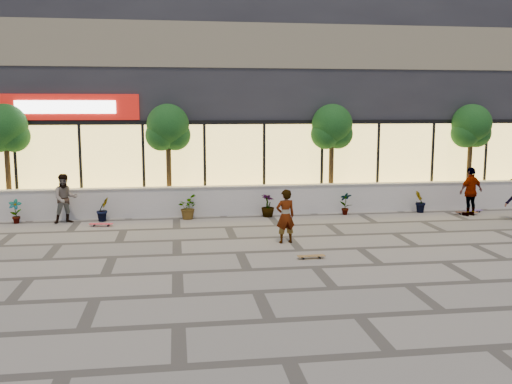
{
  "coord_description": "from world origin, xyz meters",
  "views": [
    {
      "loc": [
        -3.26,
        -12.87,
        3.77
      ],
      "look_at": [
        -0.91,
        3.66,
        1.3
      ],
      "focal_mm": 40.0,
      "sensor_mm": 36.0,
      "label": 1
    }
  ],
  "objects": [
    {
      "name": "shrub_b",
      "position": [
        -5.7,
        6.45,
        0.41
      ],
      "size": [
        0.57,
        0.57,
        0.81
      ],
      "primitive_type": "imported",
      "rotation": [
        0.0,
        0.0,
        0.82
      ],
      "color": "#133D17",
      "rests_on": "ground"
    },
    {
      "name": "ground",
      "position": [
        0.0,
        0.0,
        0.0
      ],
      "size": [
        80.0,
        80.0,
        0.0
      ],
      "primitive_type": "plane",
      "color": "gray",
      "rests_on": "ground"
    },
    {
      "name": "retail_building",
      "position": [
        -0.0,
        12.49,
        4.25
      ],
      "size": [
        24.0,
        9.17,
        8.5
      ],
      "color": "#26262B",
      "rests_on": "ground"
    },
    {
      "name": "skater_left",
      "position": [
        -6.87,
        6.3,
        0.82
      ],
      "size": [
        0.95,
        0.84,
        1.63
      ],
      "primitive_type": "imported",
      "rotation": [
        0.0,
        0.0,
        0.32
      ],
      "color": "tan",
      "rests_on": "ground"
    },
    {
      "name": "skateboard_center",
      "position": [
        0.08,
        0.77,
        0.07
      ],
      "size": [
        0.7,
        0.2,
        0.08
      ],
      "rotation": [
        0.0,
        0.0,
        0.03
      ],
      "color": "brown",
      "rests_on": "ground"
    },
    {
      "name": "shrub_e",
      "position": [
        2.7,
        6.45,
        0.41
      ],
      "size": [
        0.46,
        0.35,
        0.81
      ],
      "primitive_type": "imported",
      "rotation": [
        0.0,
        0.0,
        3.28
      ],
      "color": "#133D17",
      "rests_on": "ground"
    },
    {
      "name": "shrub_c",
      "position": [
        -2.9,
        6.45,
        0.41
      ],
      "size": [
        0.68,
        0.77,
        0.81
      ],
      "primitive_type": "imported",
      "rotation": [
        0.0,
        0.0,
        1.64
      ],
      "color": "#133D17",
      "rests_on": "ground"
    },
    {
      "name": "shrub_f",
      "position": [
        5.5,
        6.45,
        0.41
      ],
      "size": [
        0.55,
        0.57,
        0.81
      ],
      "primitive_type": "imported",
      "rotation": [
        0.0,
        0.0,
        4.1
      ],
      "color": "#133D17",
      "rests_on": "ground"
    },
    {
      "name": "skater_center",
      "position": [
        -0.24,
        2.55,
        0.76
      ],
      "size": [
        0.61,
        0.46,
        1.53
      ],
      "primitive_type": "imported",
      "rotation": [
        0.0,
        0.0,
        3.33
      ],
      "color": "silver",
      "rests_on": "ground"
    },
    {
      "name": "skateboard_right_near",
      "position": [
        7.0,
        5.87,
        0.08
      ],
      "size": [
        0.78,
        0.35,
        0.09
      ],
      "rotation": [
        0.0,
        0.0,
        -0.22
      ],
      "color": "brown",
      "rests_on": "ground"
    },
    {
      "name": "tree_west",
      "position": [
        -9.0,
        7.7,
        2.99
      ],
      "size": [
        1.6,
        1.5,
        3.92
      ],
      "color": "#403016",
      "rests_on": "ground"
    },
    {
      "name": "planter_wall",
      "position": [
        0.0,
        7.0,
        0.52
      ],
      "size": [
        22.0,
        0.42,
        1.04
      ],
      "color": "silver",
      "rests_on": "ground"
    },
    {
      "name": "tree_east",
      "position": [
        8.0,
        7.7,
        2.99
      ],
      "size": [
        1.6,
        1.5,
        3.92
      ],
      "color": "#403016",
      "rests_on": "ground"
    },
    {
      "name": "tree_midwest",
      "position": [
        -3.5,
        7.7,
        2.99
      ],
      "size": [
        1.6,
        1.5,
        3.92
      ],
      "color": "#403016",
      "rests_on": "ground"
    },
    {
      "name": "shrub_d",
      "position": [
        -0.1,
        6.45,
        0.41
      ],
      "size": [
        0.64,
        0.64,
        0.81
      ],
      "primitive_type": "imported",
      "rotation": [
        0.0,
        0.0,
        2.46
      ],
      "color": "#133D17",
      "rests_on": "ground"
    },
    {
      "name": "shrub_a",
      "position": [
        -8.5,
        6.45,
        0.41
      ],
      "size": [
        0.43,
        0.29,
        0.81
      ],
      "primitive_type": "imported",
      "color": "#133D17",
      "rests_on": "ground"
    },
    {
      "name": "skateboard_right_far",
      "position": [
        7.43,
        6.2,
        0.07
      ],
      "size": [
        0.74,
        0.31,
        0.09
      ],
      "rotation": [
        0.0,
        0.0,
        0.17
      ],
      "color": "#6A4E90",
      "rests_on": "ground"
    },
    {
      "name": "skateboard_left",
      "position": [
        -5.67,
        5.61,
        0.07
      ],
      "size": [
        0.76,
        0.29,
        0.09
      ],
      "rotation": [
        0.0,
        0.0,
        -0.13
      ],
      "color": "red",
      "rests_on": "ground"
    },
    {
      "name": "tree_mideast",
      "position": [
        2.5,
        7.7,
        2.99
      ],
      "size": [
        1.6,
        1.5,
        3.92
      ],
      "color": "#403016",
      "rests_on": "ground"
    },
    {
      "name": "skater_right_near",
      "position": [
        7.0,
        5.66,
        0.86
      ],
      "size": [
        1.09,
        0.72,
        1.72
      ],
      "primitive_type": "imported",
      "rotation": [
        0.0,
        0.0,
        3.46
      ],
      "color": "silver",
      "rests_on": "ground"
    }
  ]
}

